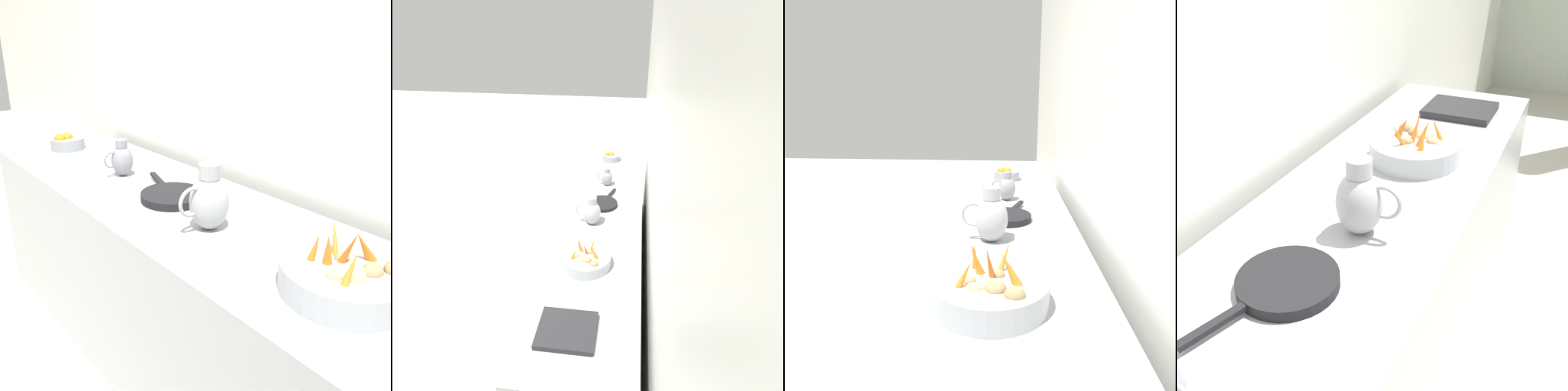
{
  "view_description": "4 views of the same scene",
  "coord_description": "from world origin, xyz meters",
  "views": [
    {
      "loc": [
        -0.44,
        1.38,
        1.58
      ],
      "look_at": [
        -1.34,
        0.25,
        1.02
      ],
      "focal_mm": 40.28,
      "sensor_mm": 36.0,
      "label": 1
    },
    {
      "loc": [
        -1.73,
        2.95,
        2.6
      ],
      "look_at": [
        -1.35,
        0.02,
        1.02
      ],
      "focal_mm": 34.12,
      "sensor_mm": 36.0,
      "label": 2
    },
    {
      "loc": [
        -1.49,
        1.88,
        1.49
      ],
      "look_at": [
        -1.35,
        0.17,
        1.07
      ],
      "focal_mm": 34.6,
      "sensor_mm": 36.0,
      "label": 3
    },
    {
      "loc": [
        -0.86,
        -0.89,
        1.72
      ],
      "look_at": [
        -1.34,
        0.19,
        1.05
      ],
      "focal_mm": 44.0,
      "sensor_mm": 36.0,
      "label": 4
    }
  ],
  "objects": [
    {
      "name": "metal_pitcher_short",
      "position": [
        -1.47,
        -0.51,
        0.96
      ],
      "size": [
        0.16,
        0.11,
        0.19
      ],
      "color": "gray",
      "rests_on": "prep_counter"
    },
    {
      "name": "orange_bowl",
      "position": [
        -1.47,
        -1.18,
        0.91
      ],
      "size": [
        0.21,
        0.21,
        0.1
      ],
      "color": "gray",
      "rests_on": "prep_counter"
    },
    {
      "name": "metal_pitcher_tall",
      "position": [
        -1.41,
        0.24,
        0.99
      ],
      "size": [
        0.21,
        0.15,
        0.25
      ],
      "color": "#A3A3A8",
      "rests_on": "prep_counter"
    },
    {
      "name": "skillet_on_counter",
      "position": [
        -1.47,
        -0.08,
        0.89
      ],
      "size": [
        0.28,
        0.45,
        0.03
      ],
      "color": "black",
      "rests_on": "prep_counter"
    },
    {
      "name": "vegetable_colander",
      "position": [
        -1.43,
        0.81,
        0.92
      ],
      "size": [
        0.37,
        0.37,
        0.21
      ],
      "color": "#ADAFB5",
      "rests_on": "prep_counter"
    },
    {
      "name": "prep_counter",
      "position": [
        -1.48,
        0.21,
        0.44
      ],
      "size": [
        0.72,
        3.24,
        0.87
      ],
      "primitive_type": "cube",
      "color": "#9EA0A5",
      "rests_on": "ground_plane"
    }
  ]
}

